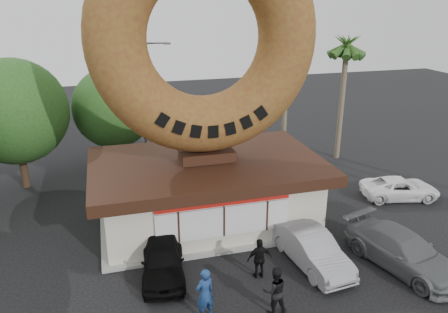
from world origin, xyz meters
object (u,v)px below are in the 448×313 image
(street_lamp, at_px, (145,96))
(person_center, at_px, (275,291))
(donut_shop, at_px, (207,189))
(person_right, at_px, (260,259))
(car_silver, at_px, (312,249))
(car_white, at_px, (400,188))
(car_grey, at_px, (403,251))
(giant_donut, at_px, (205,39))
(car_black, at_px, (163,259))
(person_left, at_px, (205,294))

(street_lamp, relative_size, person_center, 4.31)
(donut_shop, height_order, person_right, donut_shop)
(car_silver, height_order, car_white, car_silver)
(donut_shop, xyz_separation_m, street_lamp, (-1.86, 10.02, 2.72))
(donut_shop, relative_size, car_grey, 2.12)
(donut_shop, distance_m, giant_donut, 7.25)
(street_lamp, height_order, person_right, street_lamp)
(giant_donut, bearing_deg, car_black, -125.78)
(car_black, distance_m, car_silver, 6.26)
(donut_shop, bearing_deg, street_lamp, 100.50)
(person_right, xyz_separation_m, car_silver, (2.45, 0.28, -0.14))
(car_silver, relative_size, car_grey, 0.85)
(giant_donut, xyz_separation_m, person_right, (0.88, -5.24, -8.14))
(giant_donut, relative_size, car_black, 2.47)
(donut_shop, xyz_separation_m, person_right, (0.88, -5.22, -0.89))
(person_left, bearing_deg, car_white, -170.09)
(donut_shop, relative_size, person_center, 6.03)
(giant_donut, xyz_separation_m, person_left, (-1.78, -6.93, -8.03))
(donut_shop, relative_size, person_right, 6.39)
(donut_shop, bearing_deg, person_center, -84.69)
(car_silver, bearing_deg, car_white, 24.10)
(street_lamp, bearing_deg, donut_shop, -79.50)
(giant_donut, xyz_separation_m, car_silver, (3.34, -4.95, -8.28))
(car_white, bearing_deg, car_black, 116.88)
(person_left, height_order, person_right, person_left)
(person_center, relative_size, car_white, 0.43)
(donut_shop, distance_m, person_left, 7.18)
(car_grey, distance_m, car_white, 7.12)
(car_silver, distance_m, car_grey, 3.78)
(giant_donut, distance_m, car_white, 13.93)
(person_right, height_order, car_black, person_right)
(street_lamp, bearing_deg, person_right, -79.81)
(street_lamp, xyz_separation_m, car_black, (-0.99, -13.94, -3.76))
(giant_donut, height_order, car_grey, giant_donut)
(donut_shop, distance_m, person_right, 5.37)
(person_left, bearing_deg, car_grey, 168.01)
(donut_shop, height_order, car_black, donut_shop)
(person_center, distance_m, car_grey, 6.36)
(giant_donut, relative_size, car_silver, 2.33)
(car_black, xyz_separation_m, car_white, (13.93, 3.57, -0.12))
(person_center, height_order, person_right, person_center)
(car_silver, bearing_deg, donut_shop, 117.54)
(car_silver, xyz_separation_m, car_white, (7.75, 4.58, -0.14))
(giant_donut, bearing_deg, person_center, -84.70)
(car_white, bearing_deg, car_grey, 156.73)
(giant_donut, distance_m, person_right, 9.72)
(giant_donut, bearing_deg, street_lamp, 100.51)
(street_lamp, bearing_deg, car_black, -94.05)
(giant_donut, height_order, person_center, giant_donut)
(person_center, distance_m, car_black, 4.91)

